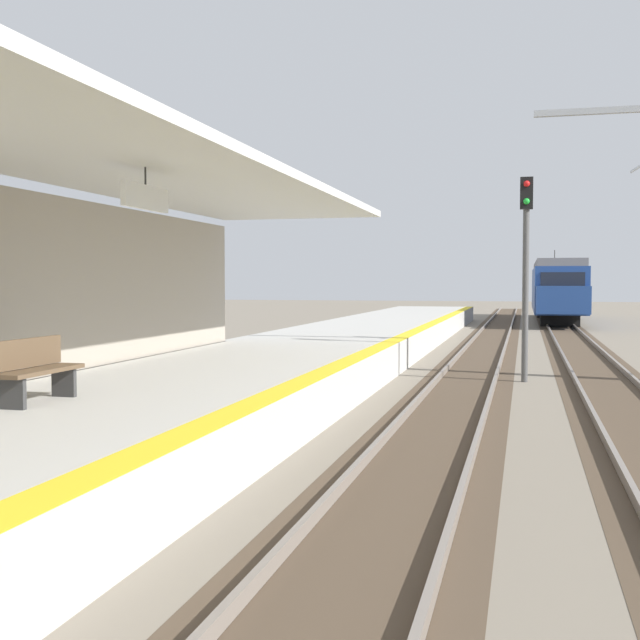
% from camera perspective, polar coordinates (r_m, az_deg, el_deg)
% --- Properties ---
extents(station_platform, '(5.00, 80.00, 0.91)m').
position_cam_1_polar(station_platform, '(15.68, -7.61, -5.02)').
color(station_platform, '#B7B5AD').
rests_on(station_platform, ground).
extents(track_pair_nearest_platform, '(2.34, 120.00, 0.16)m').
position_cam_1_polar(track_pair_nearest_platform, '(18.64, 9.87, -5.05)').
color(track_pair_nearest_platform, '#4C3D2D').
rests_on(track_pair_nearest_platform, ground).
extents(track_pair_middle, '(2.34, 120.00, 0.16)m').
position_cam_1_polar(track_pair_middle, '(18.69, 20.36, -5.16)').
color(track_pair_middle, '#4C3D2D').
rests_on(track_pair_middle, ground).
extents(approaching_train, '(2.93, 19.60, 4.76)m').
position_cam_1_polar(approaching_train, '(54.09, 16.44, 2.21)').
color(approaching_train, navy).
rests_on(approaching_train, ground).
extents(rail_signal_post, '(0.32, 0.34, 5.20)m').
position_cam_1_polar(rail_signal_post, '(21.09, 14.40, 4.37)').
color(rail_signal_post, '#4C4C4C').
rests_on(rail_signal_post, ground).
extents(platform_bench, '(0.45, 1.60, 0.88)m').
position_cam_1_polar(platform_bench, '(11.68, -19.60, -3.24)').
color(platform_bench, brown).
rests_on(platform_bench, station_platform).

